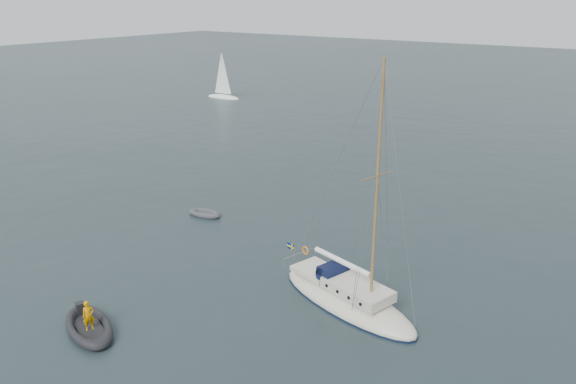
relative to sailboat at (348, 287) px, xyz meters
The scene contains 5 objects.
ground 3.91m from the sailboat, 143.56° to the left, with size 300.00×300.00×0.00m, color black.
sailboat is the anchor object (origin of this frame).
dinghy 14.54m from the sailboat, 161.57° to the left, with size 2.50×1.13×0.36m.
rib 12.19m from the sailboat, 134.11° to the right, with size 4.02×1.83×1.62m.
distant_yacht_a 58.88m from the sailboat, 137.11° to the left, with size 5.59×2.98×7.41m.
Camera 1 is at (14.51, -23.75, 14.46)m, focal length 35.00 mm.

